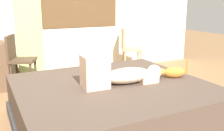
# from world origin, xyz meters

# --- Properties ---
(ground_plane) EXTENTS (16.00, 16.00, 0.00)m
(ground_plane) POSITION_xyz_m (0.00, 0.00, 0.00)
(ground_plane) COLOR olive
(bed) EXTENTS (2.07, 1.88, 0.50)m
(bed) POSITION_xyz_m (0.07, 0.08, 0.24)
(bed) COLOR #38383D
(bed) RESTS_ON ground
(person_lying) EXTENTS (0.94, 0.31, 0.34)m
(person_lying) POSITION_xyz_m (0.14, 0.04, 0.61)
(person_lying) COLOR #CCB299
(person_lying) RESTS_ON bed
(cat) EXTENTS (0.34, 0.19, 0.21)m
(cat) POSITION_xyz_m (0.81, -0.04, 0.56)
(cat) COLOR #C67A2D
(cat) RESTS_ON bed
(chair_by_desk) EXTENTS (0.50, 0.50, 0.86)m
(chair_by_desk) POSITION_xyz_m (-0.67, 1.92, 0.51)
(chair_by_desk) COLOR #4C3828
(chair_by_desk) RESTS_ON ground
(chair_spare) EXTENTS (0.50, 0.50, 0.86)m
(chair_spare) POSITION_xyz_m (1.39, 2.00, 0.51)
(chair_spare) COLOR tan
(chair_spare) RESTS_ON ground
(curtain_left) EXTENTS (0.44, 0.06, 2.41)m
(curtain_left) POSITION_xyz_m (-0.40, 2.36, 1.21)
(curtain_left) COLOR #ADCC75
(curtain_left) RESTS_ON ground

